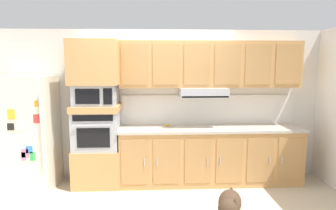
% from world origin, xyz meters
% --- Properties ---
extents(ground_plane, '(9.60, 9.60, 0.00)m').
position_xyz_m(ground_plane, '(0.00, 0.00, 0.00)').
color(ground_plane, beige).
extents(back_kitchen_wall, '(6.20, 0.12, 2.50)m').
position_xyz_m(back_kitchen_wall, '(0.00, 1.11, 1.25)').
color(back_kitchen_wall, silver).
rests_on(back_kitchen_wall, ground).
extents(refrigerator, '(0.76, 0.73, 1.76)m').
position_xyz_m(refrigerator, '(-2.01, 0.68, 0.88)').
color(refrigerator, silver).
rests_on(refrigerator, ground).
extents(oven_base_cabinet, '(0.74, 0.62, 0.60)m').
position_xyz_m(oven_base_cabinet, '(-0.98, 0.75, 0.30)').
color(oven_base_cabinet, tan).
rests_on(oven_base_cabinet, ground).
extents(built_in_oven, '(0.70, 0.62, 0.60)m').
position_xyz_m(built_in_oven, '(-0.98, 0.75, 0.90)').
color(built_in_oven, '#A8AAAF').
rests_on(built_in_oven, oven_base_cabinet).
extents(appliance_mid_shelf, '(0.74, 0.62, 0.10)m').
position_xyz_m(appliance_mid_shelf, '(-0.98, 0.75, 1.25)').
color(appliance_mid_shelf, tan).
rests_on(appliance_mid_shelf, built_in_oven).
extents(microwave, '(0.64, 0.54, 0.32)m').
position_xyz_m(microwave, '(-0.98, 0.75, 1.46)').
color(microwave, '#A8AAAF').
rests_on(microwave, appliance_mid_shelf).
extents(appliance_upper_cabinet, '(0.74, 0.62, 0.68)m').
position_xyz_m(appliance_upper_cabinet, '(-0.98, 0.75, 1.96)').
color(appliance_upper_cabinet, tan).
rests_on(appliance_upper_cabinet, microwave).
extents(lower_cabinet_run, '(2.91, 0.63, 0.88)m').
position_xyz_m(lower_cabinet_run, '(0.85, 0.75, 0.44)').
color(lower_cabinet_run, tan).
rests_on(lower_cabinet_run, ground).
extents(countertop_slab, '(2.95, 0.64, 0.04)m').
position_xyz_m(countertop_slab, '(0.85, 0.75, 0.90)').
color(countertop_slab, '#BCB2A3').
rests_on(countertop_slab, lower_cabinet_run).
extents(backsplash_panel, '(2.95, 0.02, 0.50)m').
position_xyz_m(backsplash_panel, '(0.85, 1.04, 1.17)').
color(backsplash_panel, silver).
rests_on(backsplash_panel, countertop_slab).
extents(upper_cabinet_with_hood, '(2.91, 0.48, 0.88)m').
position_xyz_m(upper_cabinet_with_hood, '(0.84, 0.87, 1.90)').
color(upper_cabinet_with_hood, tan).
rests_on(upper_cabinet_with_hood, backsplash_panel).
extents(screwdriver, '(0.17, 0.17, 0.03)m').
position_xyz_m(screwdriver, '(0.17, 0.88, 0.93)').
color(screwdriver, yellow).
rests_on(screwdriver, countertop_slab).
extents(dog, '(0.39, 0.78, 0.58)m').
position_xyz_m(dog, '(0.76, -0.84, 0.38)').
color(dog, '#473323').
rests_on(dog, ground).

